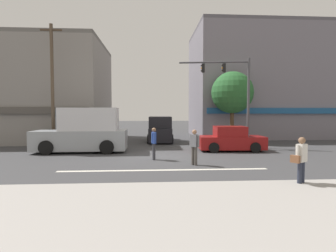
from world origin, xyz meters
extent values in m
plane|color=#3D3D3F|center=(0.00, 0.00, 0.00)|extent=(120.00, 120.00, 0.00)
cube|color=silver|center=(0.00, -3.50, 0.00)|extent=(9.00, 0.24, 0.01)
cube|color=#9E9993|center=(0.00, -8.50, 0.08)|extent=(40.00, 5.00, 0.16)
cube|color=gray|center=(-10.82, 9.33, 4.10)|extent=(12.10, 8.69, 8.21)
cube|color=#4C4742|center=(-10.82, 4.89, 2.60)|extent=(11.49, 0.24, 0.50)
cube|color=#635F5B|center=(-10.82, 9.33, 8.36)|extent=(12.10, 8.69, 0.30)
cube|color=slate|center=(10.72, 11.97, 5.23)|extent=(13.75, 8.57, 10.45)
cube|color=#1E5184|center=(10.72, 7.58, 2.60)|extent=(13.06, 0.24, 0.50)
cube|color=#57545B|center=(10.72, 11.97, 10.60)|extent=(13.75, 8.57, 0.30)
cylinder|color=#4C3823|center=(6.09, 6.63, 1.40)|extent=(0.32, 0.32, 2.81)
sphere|color=#28602D|center=(6.09, 6.63, 4.09)|extent=(3.43, 3.43, 3.43)
cylinder|color=brown|center=(-7.21, 3.65, 4.18)|extent=(0.22, 0.22, 8.36)
cube|color=#473828|center=(-7.21, 3.65, 7.96)|extent=(1.40, 0.12, 0.10)
cylinder|color=brown|center=(7.62, 8.26, 4.42)|extent=(0.22, 0.22, 8.85)
cube|color=#473828|center=(7.62, 8.26, 8.45)|extent=(1.40, 0.12, 0.10)
cylinder|color=#47474C|center=(6.17, 3.25, 3.10)|extent=(0.18, 0.18, 6.20)
cylinder|color=#47474C|center=(3.80, 3.60, 5.95)|extent=(4.77, 0.82, 0.12)
cube|color=black|center=(4.51, 3.50, 5.55)|extent=(0.23, 0.27, 0.60)
sphere|color=black|center=(4.39, 3.51, 5.73)|extent=(0.12, 0.12, 0.12)
sphere|color=orange|center=(4.39, 3.51, 5.55)|extent=(0.12, 0.12, 0.12)
sphere|color=black|center=(4.39, 3.51, 5.37)|extent=(0.12, 0.12, 0.12)
cube|color=black|center=(3.09, 3.71, 5.55)|extent=(0.23, 0.27, 0.60)
sphere|color=black|center=(2.97, 3.73, 5.73)|extent=(0.12, 0.12, 0.12)
sphere|color=orange|center=(2.97, 3.73, 5.55)|extent=(0.12, 0.12, 0.12)
sphere|color=black|center=(2.97, 3.73, 5.37)|extent=(0.12, 0.12, 0.12)
cube|color=black|center=(0.19, 7.48, 0.66)|extent=(1.97, 4.65, 1.10)
cube|color=black|center=(0.19, 7.18, 1.66)|extent=(1.89, 3.25, 0.90)
cube|color=#475666|center=(0.23, 8.80, 1.66)|extent=(1.66, 0.11, 0.76)
cylinder|color=black|center=(-0.68, 8.93, 0.36)|extent=(0.22, 0.73, 0.72)
cylinder|color=black|center=(1.16, 8.88, 0.36)|extent=(0.22, 0.73, 0.72)
cylinder|color=black|center=(-0.77, 6.08, 0.36)|extent=(0.22, 0.73, 0.72)
cylinder|color=black|center=(1.07, 6.03, 0.36)|extent=(0.22, 0.73, 0.72)
cube|color=maroon|center=(4.56, 1.85, 0.54)|extent=(4.17, 1.88, 0.80)
cube|color=maroon|center=(4.46, 1.86, 1.26)|extent=(1.97, 1.64, 0.64)
cube|color=#475666|center=(5.43, 1.82, 1.26)|extent=(0.12, 1.44, 0.54)
cylinder|color=black|center=(5.87, 2.65, 0.32)|extent=(0.65, 0.21, 0.64)
cylinder|color=black|center=(5.80, 0.95, 0.32)|extent=(0.65, 0.21, 0.64)
cylinder|color=black|center=(3.33, 2.76, 0.32)|extent=(0.65, 0.21, 0.64)
cylinder|color=black|center=(3.26, 1.06, 0.32)|extent=(0.65, 0.21, 0.64)
cube|color=#999EA3|center=(-4.93, 1.94, 0.75)|extent=(5.63, 2.09, 1.20)
cube|color=silver|center=(-4.38, 1.95, 2.05)|extent=(3.43, 1.95, 1.40)
cube|color=#475666|center=(-6.10, 1.93, 2.05)|extent=(0.09, 1.75, 1.19)
cylinder|color=black|center=(-6.65, 0.92, 0.42)|extent=(0.84, 0.25, 0.84)
cylinder|color=black|center=(-6.68, 2.92, 0.42)|extent=(0.84, 0.25, 0.84)
cylinder|color=black|center=(-3.18, 0.97, 0.42)|extent=(0.84, 0.25, 0.84)
cylinder|color=black|center=(-3.21, 2.97, 0.42)|extent=(0.84, 0.25, 0.84)
cylinder|color=#232838|center=(4.44, -6.32, 0.43)|extent=(0.14, 0.14, 0.86)
cylinder|color=#232838|center=(4.29, -6.42, 0.43)|extent=(0.14, 0.14, 0.86)
cube|color=beige|center=(4.36, -6.37, 1.15)|extent=(0.42, 0.38, 0.58)
sphere|color=brown|center=(4.36, -6.37, 1.56)|extent=(0.22, 0.22, 0.22)
cylinder|color=beige|center=(4.56, -6.24, 1.15)|extent=(0.09, 0.09, 0.56)
cylinder|color=beige|center=(4.16, -6.50, 1.15)|extent=(0.09, 0.09, 0.56)
cube|color=brown|center=(4.07, -6.51, 0.98)|extent=(0.25, 0.30, 0.24)
cylinder|color=#4C4742|center=(1.52, -2.58, 0.43)|extent=(0.14, 0.14, 0.86)
cylinder|color=#4C4742|center=(1.40, -2.45, 0.43)|extent=(0.14, 0.14, 0.86)
cube|color=slate|center=(1.46, -2.52, 1.15)|extent=(0.40, 0.42, 0.58)
sphere|color=#9E7051|center=(1.46, -2.52, 1.56)|extent=(0.22, 0.22, 0.22)
cylinder|color=slate|center=(1.62, -2.70, 1.15)|extent=(0.09, 0.09, 0.56)
cylinder|color=slate|center=(1.30, -2.34, 1.15)|extent=(0.09, 0.09, 0.56)
cylinder|color=#333338|center=(-0.41, -1.10, 0.43)|extent=(0.14, 0.14, 0.86)
cylinder|color=#333338|center=(-0.42, -0.92, 0.43)|extent=(0.14, 0.14, 0.86)
cube|color=#2D4CA5|center=(-0.41, -1.01, 1.15)|extent=(0.25, 0.38, 0.58)
sphere|color=brown|center=(-0.41, -1.01, 1.56)|extent=(0.22, 0.22, 0.22)
cylinder|color=#2D4CA5|center=(-0.39, -1.25, 1.15)|extent=(0.09, 0.09, 0.56)
cylinder|color=#2D4CA5|center=(-0.44, -0.77, 1.15)|extent=(0.09, 0.09, 0.56)
camera|label=1|loc=(-0.52, -14.57, 2.48)|focal=28.00mm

